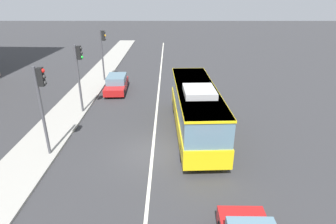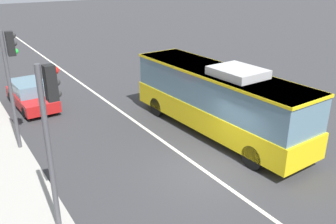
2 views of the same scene
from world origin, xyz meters
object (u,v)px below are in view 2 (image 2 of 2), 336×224
at_px(sedan_red_ahead, 31,95).
at_px(traffic_light_mid_block, 11,71).
at_px(traffic_light_far_corner, 51,122).
at_px(transit_bus, 217,97).

relative_size(sedan_red_ahead, traffic_light_mid_block, 0.88).
bearing_deg(sedan_red_ahead, traffic_light_far_corner, -11.27).
height_order(transit_bus, traffic_light_far_corner, traffic_light_far_corner).
xyz_separation_m(transit_bus, traffic_light_mid_block, (3.24, 8.23, 1.75)).
height_order(transit_bus, traffic_light_mid_block, traffic_light_mid_block).
xyz_separation_m(traffic_light_mid_block, traffic_light_far_corner, (-6.12, 0.16, 0.00)).
bearing_deg(traffic_light_far_corner, transit_bus, 17.51).
distance_m(transit_bus, sedan_red_ahead, 10.75).
height_order(sedan_red_ahead, traffic_light_far_corner, traffic_light_far_corner).
distance_m(sedan_red_ahead, traffic_light_far_corner, 11.78).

